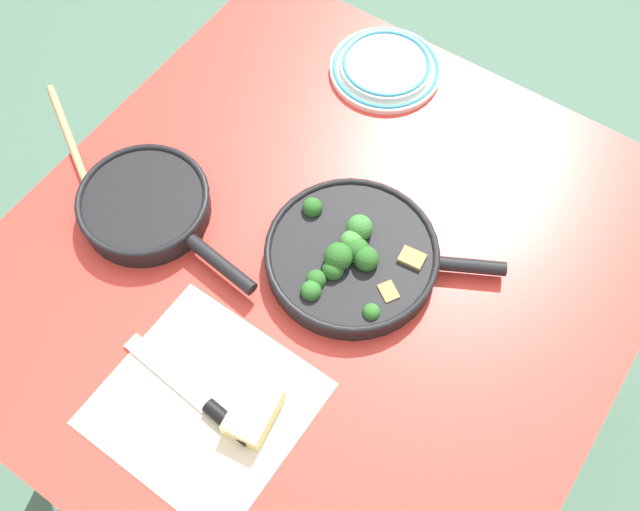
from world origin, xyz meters
TOP-DOWN VIEW (x-y plane):
  - ground_plane at (0.00, 0.00)m, footprint 14.00×14.00m
  - dining_table_red at (0.00, 0.00)m, footprint 1.08×1.02m
  - skillet_broccoli at (-0.03, 0.05)m, footprint 0.29×0.38m
  - skillet_eggs at (0.09, -0.30)m, footprint 0.23×0.37m
  - wooden_spoon at (0.10, -0.44)m, footprint 0.22×0.35m
  - parchment_sheet at (0.30, -0.01)m, footprint 0.29×0.30m
  - grater_knife at (0.30, -0.00)m, footprint 0.05×0.26m
  - cheese_block at (0.27, 0.07)m, footprint 0.10×0.07m
  - dinner_plate_stack at (-0.42, -0.13)m, footprint 0.22×0.22m

SIDE VIEW (x-z plane):
  - ground_plane at x=0.00m, z-range 0.00..0.00m
  - dining_table_red at x=0.00m, z-range 0.29..1.03m
  - parchment_sheet at x=0.30m, z-range 0.74..0.74m
  - wooden_spoon at x=0.10m, z-range 0.74..0.76m
  - grater_knife at x=0.30m, z-range 0.74..0.76m
  - dinner_plate_stack at x=-0.42m, z-range 0.74..0.77m
  - cheese_block at x=0.27m, z-range 0.74..0.78m
  - skillet_eggs at x=0.09m, z-range 0.74..0.79m
  - skillet_broccoli at x=-0.03m, z-range 0.73..0.81m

